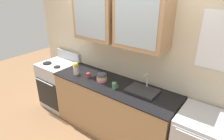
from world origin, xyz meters
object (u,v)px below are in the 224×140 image
(cup_near_bowls, at_px, (89,75))
(vase, at_px, (76,68))
(bowl_stack, at_px, (102,78))
(stove_range, at_px, (60,84))
(sink_faucet, at_px, (143,90))
(cup_near_sink, at_px, (115,86))

(cup_near_bowls, bearing_deg, vase, -170.75)
(cup_near_bowls, bearing_deg, bowl_stack, 8.22)
(stove_range, xyz_separation_m, cup_near_bowls, (0.91, -0.06, 0.50))
(sink_faucet, xyz_separation_m, cup_near_bowls, (-0.94, -0.14, 0.02))
(bowl_stack, bearing_deg, vase, -171.26)
(cup_near_bowls, bearing_deg, cup_near_sink, -4.32)
(stove_range, xyz_separation_m, vase, (0.66, -0.10, 0.57))
(stove_range, height_order, cup_near_bowls, stove_range)
(sink_faucet, distance_m, vase, 1.21)
(vase, bearing_deg, cup_near_bowls, 9.25)
(stove_range, bearing_deg, bowl_stack, -1.28)
(cup_near_sink, relative_size, cup_near_bowls, 1.02)
(bowl_stack, xyz_separation_m, cup_near_sink, (0.32, -0.08, -0.01))
(stove_range, relative_size, cup_near_sink, 10.36)
(stove_range, height_order, vase, vase)
(vase, bearing_deg, stove_range, 171.00)
(vase, height_order, cup_near_bowls, vase)
(cup_near_sink, xyz_separation_m, cup_near_bowls, (-0.57, 0.04, -0.01))
(sink_faucet, height_order, cup_near_sink, sink_faucet)
(cup_near_sink, bearing_deg, bowl_stack, 165.80)
(sink_faucet, xyz_separation_m, bowl_stack, (-0.69, -0.10, 0.04))
(stove_range, distance_m, vase, 0.88)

